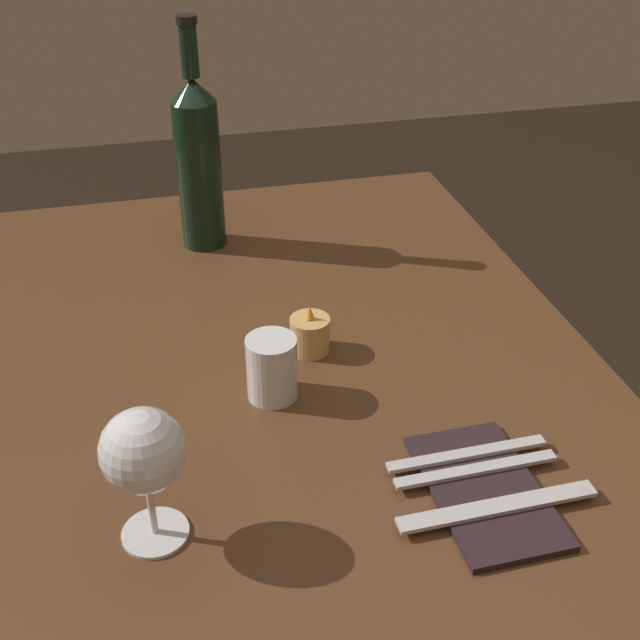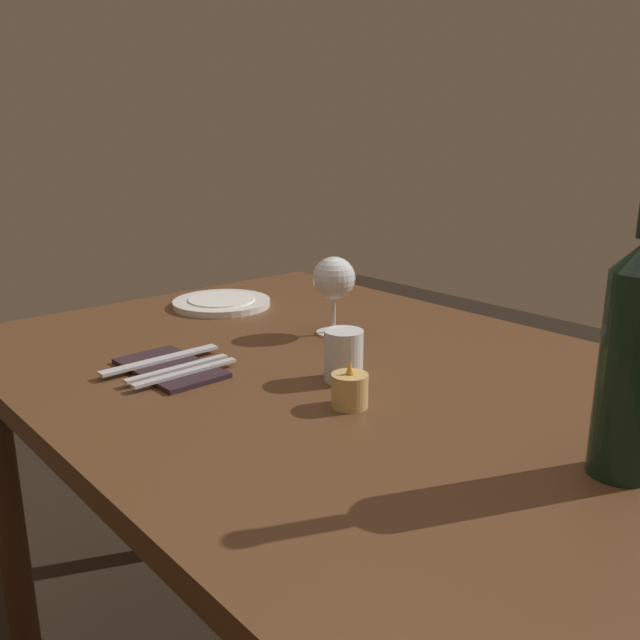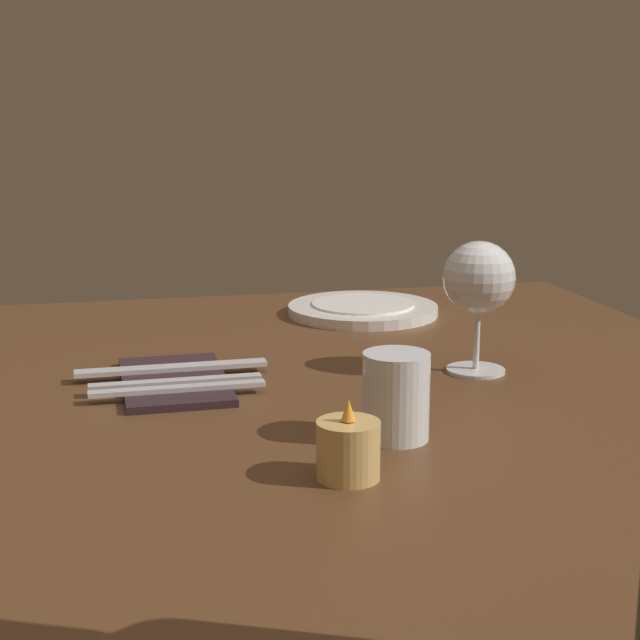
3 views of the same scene
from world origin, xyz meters
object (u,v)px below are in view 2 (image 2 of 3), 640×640
at_px(fork_inner, 178,368).
at_px(dinner_plate, 222,303).
at_px(wine_glass_left, 334,280).
at_px(water_tumbler, 344,358).
at_px(table_knife, 161,360).
at_px(votive_candle, 350,391).
at_px(fork_outer, 186,372).
at_px(wine_bottle, 633,355).
at_px(folded_napkin, 170,368).

bearing_deg(fork_inner, dinner_plate, -42.34).
height_order(wine_glass_left, fork_inner, wine_glass_left).
distance_m(water_tumbler, table_knife, 0.31).
distance_m(votive_candle, fork_outer, 0.27).
relative_size(wine_bottle, fork_inner, 1.96).
height_order(water_tumbler, fork_inner, water_tumbler).
xyz_separation_m(fork_inner, table_knife, (0.05, -0.00, 0.00)).
distance_m(wine_glass_left, dinner_plate, 0.33).
distance_m(wine_bottle, water_tumbler, 0.43).
xyz_separation_m(votive_candle, fork_outer, (0.25, 0.12, -0.01)).
xyz_separation_m(folded_napkin, fork_inner, (-0.02, 0.00, 0.01)).
height_order(wine_glass_left, votive_candle, wine_glass_left).
distance_m(water_tumbler, votive_candle, 0.11).
relative_size(fork_inner, table_knife, 0.86).
bearing_deg(water_tumbler, folded_napkin, 40.24).
relative_size(water_tumbler, dinner_plate, 0.37).
xyz_separation_m(water_tumbler, fork_outer, (0.16, 0.18, -0.02)).
bearing_deg(dinner_plate, folded_napkin, 135.31).
bearing_deg(votive_candle, water_tumbler, -38.48).
bearing_deg(fork_outer, dinner_plate, -40.19).
relative_size(folded_napkin, table_knife, 0.91).
relative_size(wine_glass_left, water_tumbler, 1.86).
relative_size(dinner_plate, fork_inner, 1.18).
relative_size(water_tumbler, table_knife, 0.38).
distance_m(votive_candle, fork_inner, 0.30).
bearing_deg(folded_napkin, water_tumbler, -139.76).
bearing_deg(fork_outer, votive_candle, -154.70).
height_order(wine_glass_left, table_knife, wine_glass_left).
bearing_deg(votive_candle, fork_outer, 25.30).
bearing_deg(table_knife, wine_bottle, -162.25).
distance_m(fork_outer, table_knife, 0.08).
xyz_separation_m(wine_bottle, water_tumbler, (0.42, 0.03, -0.11)).
height_order(dinner_plate, folded_napkin, dinner_plate).
bearing_deg(wine_bottle, fork_inner, 19.24).
xyz_separation_m(dinner_plate, fork_outer, (-0.34, 0.29, 0.00)).
xyz_separation_m(wine_bottle, dinner_plate, (0.93, -0.08, -0.13)).
bearing_deg(dinner_plate, wine_glass_left, -171.90).
distance_m(dinner_plate, fork_inner, 0.43).
bearing_deg(table_knife, water_tumbler, -143.42).
bearing_deg(votive_candle, dinner_plate, -16.37).
height_order(wine_glass_left, folded_napkin, wine_glass_left).
distance_m(water_tumbler, folded_napkin, 0.28).
bearing_deg(fork_inner, folded_napkin, -0.00).
height_order(votive_candle, table_knife, votive_candle).
distance_m(dinner_plate, fork_outer, 0.45).
height_order(water_tumbler, votive_candle, water_tumbler).
distance_m(wine_bottle, dinner_plate, 0.94).
xyz_separation_m(wine_bottle, folded_napkin, (0.63, 0.21, -0.14)).
relative_size(water_tumbler, votive_candle, 1.19).
xyz_separation_m(water_tumbler, votive_candle, (-0.08, 0.07, -0.01)).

